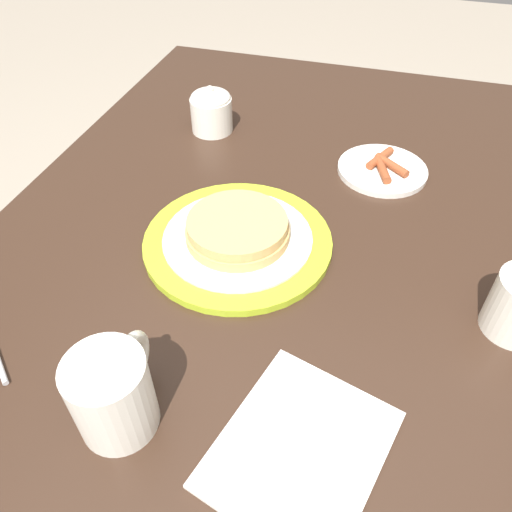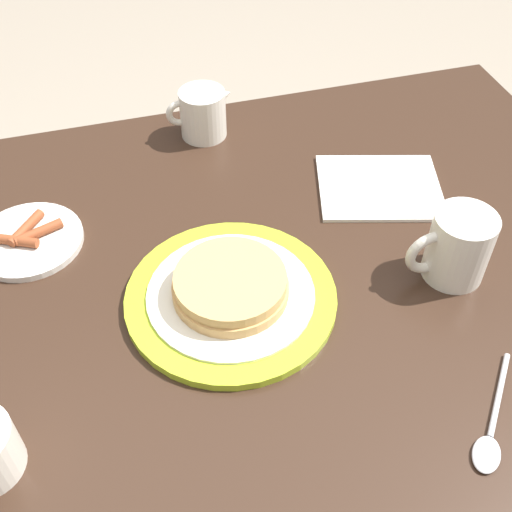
# 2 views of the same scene
# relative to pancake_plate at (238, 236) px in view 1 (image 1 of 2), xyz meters

# --- Properties ---
(ground_plane) EXTENTS (8.00, 8.00, 0.00)m
(ground_plane) POSITION_rel_pancake_plate_xyz_m (0.03, -0.03, -0.78)
(ground_plane) COLOR gray
(dining_table) EXTENTS (1.30, 0.84, 0.77)m
(dining_table) POSITION_rel_pancake_plate_xyz_m (0.03, -0.03, -0.15)
(dining_table) COLOR #332116
(dining_table) RESTS_ON ground_plane
(pancake_plate) EXTENTS (0.28, 0.28, 0.05)m
(pancake_plate) POSITION_rel_pancake_plate_xyz_m (0.00, 0.00, 0.00)
(pancake_plate) COLOR #AAC628
(pancake_plate) RESTS_ON dining_table
(side_plate_bacon) EXTENTS (0.15, 0.15, 0.02)m
(side_plate_bacon) POSITION_rel_pancake_plate_xyz_m (0.25, -0.18, -0.01)
(side_plate_bacon) COLOR silver
(side_plate_bacon) RESTS_ON dining_table
(coffee_mug) EXTENTS (0.12, 0.08, 0.10)m
(coffee_mug) POSITION_rel_pancake_plate_xyz_m (-0.30, 0.03, 0.03)
(coffee_mug) COLOR silver
(coffee_mug) RESTS_ON dining_table
(sugar_bowl) EXTENTS (0.08, 0.08, 0.09)m
(sugar_bowl) POSITION_rel_pancake_plate_xyz_m (0.30, 0.15, 0.03)
(sugar_bowl) COLOR silver
(sugar_bowl) RESTS_ON dining_table
(napkin) EXTENTS (0.22, 0.20, 0.01)m
(napkin) POSITION_rel_pancake_plate_xyz_m (-0.28, -0.16, -0.01)
(napkin) COLOR silver
(napkin) RESTS_ON dining_table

